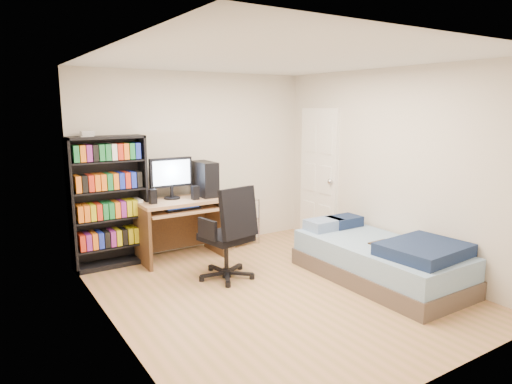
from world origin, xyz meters
TOP-DOWN VIEW (x-y plane):
  - room at (0.00, 0.00)m, footprint 3.58×4.08m
  - media_shelf at (-1.30, 1.84)m, footprint 0.94×0.31m
  - computer_desk at (-0.33, 1.68)m, footprint 1.08×0.63m
  - office_chair at (-0.25, 0.63)m, footprint 0.78×0.78m
  - wire_cart at (0.55, 1.76)m, footprint 0.56×0.44m
  - bed at (1.22, -0.39)m, footprint 1.03×2.05m
  - door at (1.72, 1.35)m, footprint 0.12×0.80m

SIDE VIEW (x-z plane):
  - bed at x=1.22m, z-range -0.03..0.55m
  - office_chair at x=-0.25m, z-range -0.20..0.92m
  - wire_cart at x=0.55m, z-range 0.13..0.96m
  - computer_desk at x=-0.33m, z-range 0.05..1.41m
  - media_shelf at x=-1.30m, z-range -0.01..1.73m
  - door at x=1.72m, z-range 0.00..2.00m
  - room at x=0.00m, z-range -0.04..2.54m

